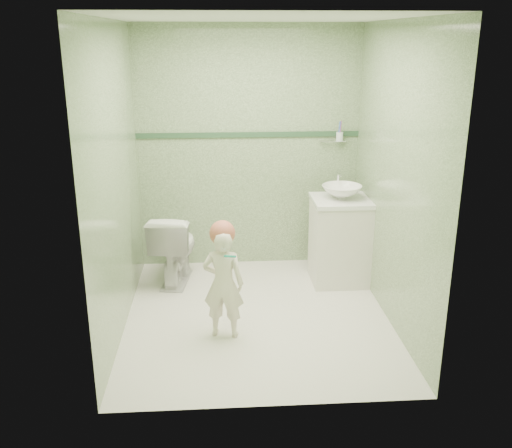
{
  "coord_description": "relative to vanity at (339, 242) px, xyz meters",
  "views": [
    {
      "loc": [
        -0.31,
        -4.37,
        2.27
      ],
      "look_at": [
        0.0,
        0.15,
        0.78
      ],
      "focal_mm": 40.08,
      "sensor_mm": 36.0,
      "label": 1
    }
  ],
  "objects": [
    {
      "name": "hair_cap",
      "position": [
        -1.13,
        -0.97,
        0.45
      ],
      "size": [
        0.2,
        0.2,
        0.2
      ],
      "primitive_type": "sphere",
      "color": "#BA614A",
      "rests_on": "toddler"
    },
    {
      "name": "faucet",
      "position": [
        0.0,
        0.19,
        0.57
      ],
      "size": [
        0.03,
        0.13,
        0.18
      ],
      "color": "silver",
      "rests_on": "counter"
    },
    {
      "name": "room_shell",
      "position": [
        -0.84,
        -0.7,
        0.8
      ],
      "size": [
        2.5,
        2.54,
        2.4
      ],
      "color": "gray",
      "rests_on": "ground"
    },
    {
      "name": "counter",
      "position": [
        0.0,
        0.0,
        0.41
      ],
      "size": [
        0.54,
        0.52,
        0.04
      ],
      "primitive_type": "cube",
      "color": "white",
      "rests_on": "vanity"
    },
    {
      "name": "trim_stripe",
      "position": [
        -0.84,
        0.54,
        0.95
      ],
      "size": [
        2.2,
        0.02,
        0.05
      ],
      "primitive_type": "cube",
      "color": "#2B4D32",
      "rests_on": "room_shell"
    },
    {
      "name": "basin",
      "position": [
        0.0,
        0.0,
        0.49
      ],
      "size": [
        0.37,
        0.37,
        0.13
      ],
      "primitive_type": "imported",
      "color": "white",
      "rests_on": "counter"
    },
    {
      "name": "vanity",
      "position": [
        0.0,
        0.0,
        0.0
      ],
      "size": [
        0.52,
        0.5,
        0.8
      ],
      "primitive_type": "cube",
      "color": "silver",
      "rests_on": "ground"
    },
    {
      "name": "ground",
      "position": [
        -0.84,
        -0.7,
        -0.4
      ],
      "size": [
        2.5,
        2.5,
        0.0
      ],
      "primitive_type": "plane",
      "color": "white",
      "rests_on": "ground"
    },
    {
      "name": "teal_toothbrush",
      "position": [
        -1.08,
        -1.13,
        0.33
      ],
      "size": [
        0.11,
        0.14,
        0.08
      ],
      "color": "#14977D",
      "rests_on": "toddler"
    },
    {
      "name": "toddler",
      "position": [
        -1.13,
        -1.0,
        0.04
      ],
      "size": [
        0.36,
        0.27,
        0.89
      ],
      "primitive_type": "imported",
      "rotation": [
        0.0,
        0.0,
        2.94
      ],
      "color": "white",
      "rests_on": "ground"
    },
    {
      "name": "cup_holder",
      "position": [
        0.05,
        0.48,
        0.93
      ],
      "size": [
        0.26,
        0.07,
        0.21
      ],
      "color": "silver",
      "rests_on": "room_shell"
    },
    {
      "name": "toilet",
      "position": [
        -1.58,
        0.1,
        -0.05
      ],
      "size": [
        0.48,
        0.73,
        0.7
      ],
      "primitive_type": "imported",
      "rotation": [
        0.0,
        0.0,
        3.0
      ],
      "color": "white",
      "rests_on": "ground"
    }
  ]
}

